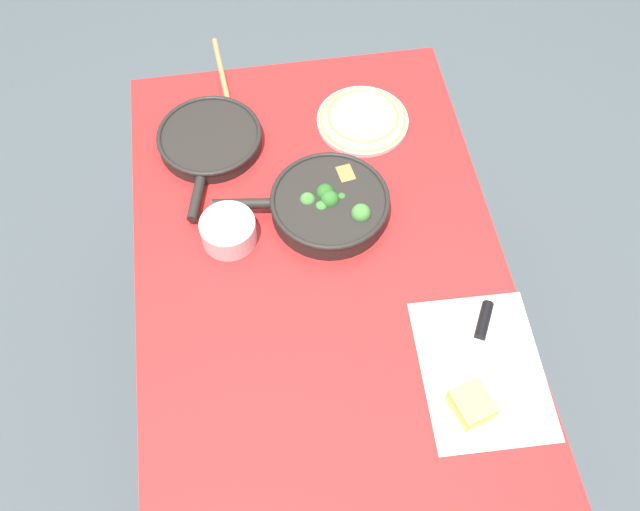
{
  "coord_description": "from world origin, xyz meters",
  "views": [
    {
      "loc": [
        0.81,
        -0.12,
        2.09
      ],
      "look_at": [
        0.0,
        0.0,
        0.79
      ],
      "focal_mm": 40.0,
      "sensor_mm": 36.0,
      "label": 1
    }
  ],
  "objects_px": {
    "skillet_eggs": "(210,139)",
    "wooden_spoon": "(228,102)",
    "prep_bowl_steel": "(228,231)",
    "dinner_plate_stack": "(363,119)",
    "skillet_broccoli": "(329,204)",
    "cheese_block": "(472,405)",
    "grater_knife": "(478,345)"
  },
  "relations": [
    {
      "from": "dinner_plate_stack",
      "to": "prep_bowl_steel",
      "type": "distance_m",
      "value": 0.46
    },
    {
      "from": "cheese_block",
      "to": "grater_knife",
      "type": "bearing_deg",
      "value": 158.41
    },
    {
      "from": "dinner_plate_stack",
      "to": "prep_bowl_steel",
      "type": "height_order",
      "value": "prep_bowl_steel"
    },
    {
      "from": "skillet_broccoli",
      "to": "prep_bowl_steel",
      "type": "height_order",
      "value": "skillet_broccoli"
    },
    {
      "from": "wooden_spoon",
      "to": "prep_bowl_steel",
      "type": "distance_m",
      "value": 0.41
    },
    {
      "from": "skillet_broccoli",
      "to": "wooden_spoon",
      "type": "bearing_deg",
      "value": -54.04
    },
    {
      "from": "skillet_broccoli",
      "to": "wooden_spoon",
      "type": "relative_size",
      "value": 1.06
    },
    {
      "from": "skillet_broccoli",
      "to": "cheese_block",
      "type": "distance_m",
      "value": 0.54
    },
    {
      "from": "grater_knife",
      "to": "cheese_block",
      "type": "distance_m",
      "value": 0.13
    },
    {
      "from": "dinner_plate_stack",
      "to": "skillet_broccoli",
      "type": "bearing_deg",
      "value": -26.19
    },
    {
      "from": "skillet_broccoli",
      "to": "prep_bowl_steel",
      "type": "xyz_separation_m",
      "value": [
        0.04,
        -0.23,
        -0.0
      ]
    },
    {
      "from": "skillet_eggs",
      "to": "dinner_plate_stack",
      "type": "xyz_separation_m",
      "value": [
        -0.02,
        0.38,
        -0.01
      ]
    },
    {
      "from": "skillet_broccoli",
      "to": "cheese_block",
      "type": "bearing_deg",
      "value": 118.75
    },
    {
      "from": "skillet_broccoli",
      "to": "dinner_plate_stack",
      "type": "distance_m",
      "value": 0.29
    },
    {
      "from": "prep_bowl_steel",
      "to": "wooden_spoon",
      "type": "bearing_deg",
      "value": 175.51
    },
    {
      "from": "dinner_plate_stack",
      "to": "skillet_eggs",
      "type": "bearing_deg",
      "value": -87.52
    },
    {
      "from": "skillet_eggs",
      "to": "grater_knife",
      "type": "bearing_deg",
      "value": 52.46
    },
    {
      "from": "skillet_eggs",
      "to": "wooden_spoon",
      "type": "distance_m",
      "value": 0.14
    },
    {
      "from": "cheese_block",
      "to": "prep_bowl_steel",
      "type": "height_order",
      "value": "prep_bowl_steel"
    },
    {
      "from": "grater_knife",
      "to": "skillet_broccoli",
      "type": "bearing_deg",
      "value": -119.51
    },
    {
      "from": "skillet_broccoli",
      "to": "dinner_plate_stack",
      "type": "bearing_deg",
      "value": -108.48
    },
    {
      "from": "skillet_broccoli",
      "to": "skillet_eggs",
      "type": "height_order",
      "value": "skillet_broccoli"
    },
    {
      "from": "wooden_spoon",
      "to": "dinner_plate_stack",
      "type": "bearing_deg",
      "value": 66.47
    },
    {
      "from": "grater_knife",
      "to": "dinner_plate_stack",
      "type": "xyz_separation_m",
      "value": [
        -0.64,
        -0.12,
        0.0
      ]
    },
    {
      "from": "wooden_spoon",
      "to": "cheese_block",
      "type": "xyz_separation_m",
      "value": [
        0.87,
        0.39,
        0.01
      ]
    },
    {
      "from": "skillet_broccoli",
      "to": "grater_knife",
      "type": "relative_size",
      "value": 1.52
    },
    {
      "from": "grater_knife",
      "to": "dinner_plate_stack",
      "type": "relative_size",
      "value": 1.15
    },
    {
      "from": "skillet_broccoli",
      "to": "prep_bowl_steel",
      "type": "relative_size",
      "value": 3.24
    },
    {
      "from": "skillet_eggs",
      "to": "cheese_block",
      "type": "distance_m",
      "value": 0.87
    },
    {
      "from": "grater_knife",
      "to": "prep_bowl_steel",
      "type": "distance_m",
      "value": 0.59
    },
    {
      "from": "wooden_spoon",
      "to": "dinner_plate_stack",
      "type": "relative_size",
      "value": 1.65
    },
    {
      "from": "wooden_spoon",
      "to": "prep_bowl_steel",
      "type": "relative_size",
      "value": 3.05
    }
  ]
}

